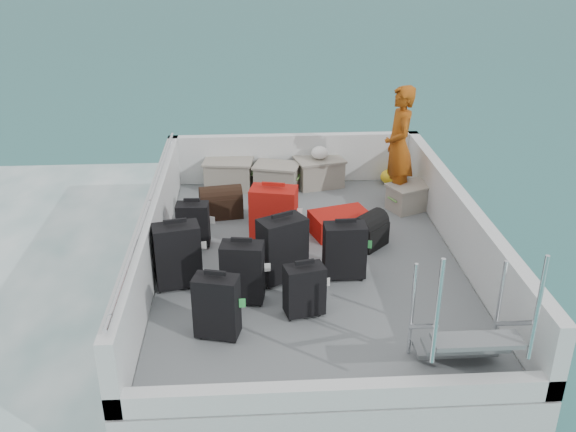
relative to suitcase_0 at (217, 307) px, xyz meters
name	(u,v)px	position (x,y,z in m)	size (l,w,h in m)	color
ground	(308,305)	(0.97, 1.44, -0.93)	(160.00, 160.00, 0.00)	#185456
ferry_hull	(309,283)	(0.97, 1.44, -0.63)	(3.60, 5.00, 0.60)	silver
deck	(309,259)	(0.97, 1.44, -0.32)	(3.30, 4.70, 0.02)	slate
deck_fittings	(344,241)	(1.32, 1.12, 0.06)	(3.60, 5.00, 0.90)	silver
suitcase_0	(217,307)	(0.00, 0.00, 0.00)	(0.40, 0.22, 0.62)	black
suitcase_1	(178,256)	(-0.44, 0.93, 0.04)	(0.47, 0.27, 0.70)	black
suitcase_2	(193,225)	(-0.35, 1.83, -0.04)	(0.37, 0.22, 0.54)	black
suitcase_3	(243,273)	(0.23, 0.59, 0.01)	(0.42, 0.24, 0.64)	black
suitcase_4	(282,250)	(0.65, 0.99, 0.05)	(0.48, 0.28, 0.71)	black
suitcase_5	(274,217)	(0.59, 1.79, 0.05)	(0.53, 0.32, 0.72)	#A2130C
suitcase_6	(304,291)	(0.82, 0.31, -0.05)	(0.38, 0.22, 0.52)	black
suitcase_7	(344,251)	(1.30, 1.01, 0.00)	(0.44, 0.25, 0.62)	black
suitcase_8	(340,223)	(1.41, 2.06, -0.17)	(0.45, 0.69, 0.27)	#A2130C
duffel_0	(221,205)	(-0.06, 2.66, -0.15)	(0.54, 0.30, 0.32)	black
duffel_1	(273,212)	(0.60, 2.40, -0.15)	(0.51, 0.30, 0.32)	black
duffel_2	(369,233)	(1.70, 1.72, -0.15)	(0.41, 0.30, 0.32)	black
crate_0	(229,175)	(0.02, 3.64, -0.12)	(0.64, 0.44, 0.39)	gray
crate_1	(277,178)	(0.70, 3.51, -0.13)	(0.58, 0.40, 0.35)	gray
crate_2	(319,173)	(1.32, 3.64, -0.12)	(0.63, 0.43, 0.38)	gray
crate_3	(410,198)	(2.42, 2.73, -0.15)	(0.53, 0.36, 0.32)	gray
yellow_bag	(390,177)	(2.35, 3.64, -0.20)	(0.28, 0.26, 0.22)	yellow
white_bag	(320,155)	(1.32, 3.64, 0.16)	(0.24, 0.24, 0.18)	white
passenger	(399,147)	(2.27, 2.93, 0.50)	(0.59, 0.38, 1.61)	orange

